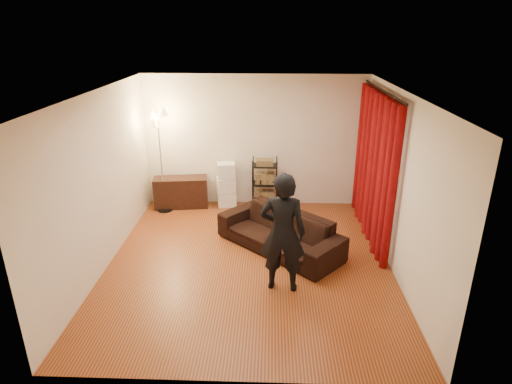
{
  "coord_description": "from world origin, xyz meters",
  "views": [
    {
      "loc": [
        0.33,
        -6.03,
        3.58
      ],
      "look_at": [
        0.1,
        0.3,
        1.1
      ],
      "focal_mm": 30.0,
      "sensor_mm": 36.0,
      "label": 1
    }
  ],
  "objects_px": {
    "sofa": "(279,232)",
    "person": "(283,233)",
    "floor_lamp": "(161,162)",
    "media_cabinet": "(181,192)",
    "storage_boxes": "(226,185)",
    "wire_shelf": "(265,183)"
  },
  "relations": [
    {
      "from": "floor_lamp",
      "to": "media_cabinet",
      "type": "bearing_deg",
      "value": 35.5
    },
    {
      "from": "sofa",
      "to": "media_cabinet",
      "type": "relative_size",
      "value": 2.02
    },
    {
      "from": "sofa",
      "to": "person",
      "type": "bearing_deg",
      "value": -46.71
    },
    {
      "from": "wire_shelf",
      "to": "floor_lamp",
      "type": "xyz_separation_m",
      "value": [
        -2.06,
        -0.22,
        0.5
      ]
    },
    {
      "from": "person",
      "to": "storage_boxes",
      "type": "bearing_deg",
      "value": -63.06
    },
    {
      "from": "person",
      "to": "storage_boxes",
      "type": "xyz_separation_m",
      "value": [
        -1.1,
        2.99,
        -0.41
      ]
    },
    {
      "from": "media_cabinet",
      "to": "storage_boxes",
      "type": "distance_m",
      "value": 0.97
    },
    {
      "from": "wire_shelf",
      "to": "floor_lamp",
      "type": "distance_m",
      "value": 2.13
    },
    {
      "from": "sofa",
      "to": "storage_boxes",
      "type": "height_order",
      "value": "storage_boxes"
    },
    {
      "from": "media_cabinet",
      "to": "storage_boxes",
      "type": "xyz_separation_m",
      "value": [
        0.95,
        0.07,
        0.15
      ]
    },
    {
      "from": "sofa",
      "to": "storage_boxes",
      "type": "distance_m",
      "value": 2.14
    },
    {
      "from": "sofa",
      "to": "person",
      "type": "relative_size",
      "value": 1.25
    },
    {
      "from": "person",
      "to": "media_cabinet",
      "type": "height_order",
      "value": "person"
    },
    {
      "from": "sofa",
      "to": "media_cabinet",
      "type": "distance_m",
      "value": 2.69
    },
    {
      "from": "wire_shelf",
      "to": "floor_lamp",
      "type": "bearing_deg",
      "value": -175.42
    },
    {
      "from": "person",
      "to": "storage_boxes",
      "type": "height_order",
      "value": "person"
    },
    {
      "from": "person",
      "to": "floor_lamp",
      "type": "bearing_deg",
      "value": -42.07
    },
    {
      "from": "person",
      "to": "floor_lamp",
      "type": "relative_size",
      "value": 0.85
    },
    {
      "from": "media_cabinet",
      "to": "floor_lamp",
      "type": "distance_m",
      "value": 0.81
    },
    {
      "from": "wire_shelf",
      "to": "media_cabinet",
      "type": "bearing_deg",
      "value": 178.52
    },
    {
      "from": "person",
      "to": "floor_lamp",
      "type": "xyz_separation_m",
      "value": [
        -2.36,
        2.7,
        0.15
      ]
    },
    {
      "from": "media_cabinet",
      "to": "sofa",
      "type": "bearing_deg",
      "value": -48.66
    }
  ]
}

